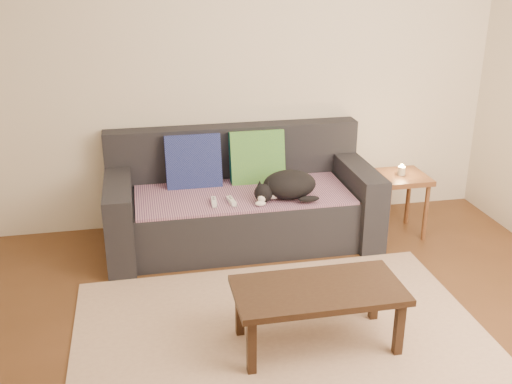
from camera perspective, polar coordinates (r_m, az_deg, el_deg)
The scene contains 13 objects.
ground at distance 3.62m, azimuth 3.12°, elevation -15.17°, with size 4.50×4.50×0.00m, color brown.
back_wall at distance 4.94m, azimuth -2.47°, elevation 11.47°, with size 4.50×0.04×2.60m, color beige.
sofa at distance 4.81m, azimuth -1.47°, elevation -1.12°, with size 2.10×0.94×0.87m.
throw_blanket at distance 4.68m, azimuth -1.28°, elevation -0.18°, with size 1.66×0.74×0.02m, color #452A50.
cushion_navy at distance 4.81m, azimuth -5.99°, elevation 2.85°, with size 0.44×0.11×0.44m, color navy.
cushion_green at distance 4.88m, azimuth 0.09°, elevation 3.26°, with size 0.44×0.11×0.44m, color #0C4E47.
cat at distance 4.54m, azimuth 2.99°, elevation 0.62°, with size 0.55×0.43×0.21m.
wii_remote_a at distance 4.47m, azimuth -4.03°, elevation -0.94°, with size 0.15×0.04×0.03m, color white.
wii_remote_b at distance 4.48m, azimuth -2.36°, elevation -0.86°, with size 0.15×0.04×0.03m, color white.
side_table at distance 5.01m, azimuth 13.57°, elevation 0.63°, with size 0.41×0.41×0.51m.
candle at distance 4.97m, azimuth 13.69°, elevation 2.01°, with size 0.06×0.06×0.09m.
rug at distance 3.73m, azimuth 2.53°, elevation -13.75°, with size 2.50×1.80×0.01m, color tan.
coffee_table at distance 3.52m, azimuth 5.96°, elevation -9.72°, with size 0.98×0.49×0.39m.
Camera 1 is at (-0.76, -2.80, 2.16)m, focal length 42.00 mm.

